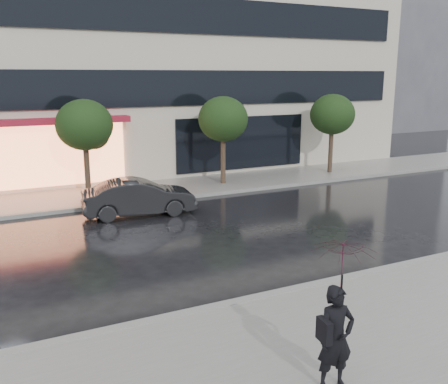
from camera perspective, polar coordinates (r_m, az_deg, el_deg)
ground at (r=12.84m, az=7.82°, el=-9.22°), size 120.00×120.00×0.00m
sidewalk_near at (r=10.56m, az=18.08°, el=-14.61°), size 60.00×4.50×0.12m
sidewalk_far at (r=21.67m, az=-7.53°, el=0.26°), size 60.00×3.50×0.12m
curb_near at (r=12.07m, az=10.53°, el=-10.47°), size 60.00×0.25×0.14m
curb_far at (r=20.06m, az=-5.89°, el=-0.72°), size 60.00×0.25×0.14m
bg_building_right at (r=50.10m, az=15.12°, el=16.34°), size 12.00×12.00×16.00m
tree_mid_west at (r=20.25m, az=-15.51°, el=7.20°), size 2.20×2.20×3.99m
tree_mid_east at (r=22.19m, az=0.00°, el=8.16°), size 2.20×2.20×3.99m
tree_far_east at (r=25.42m, az=12.34°, el=8.50°), size 2.20×2.20×3.99m
parked_car at (r=17.93m, az=-9.68°, el=-0.60°), size 4.09×1.85×1.30m
pedestrian_with_umbrella at (r=7.80m, az=13.15°, el=-11.19°), size 1.06×1.08×2.39m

